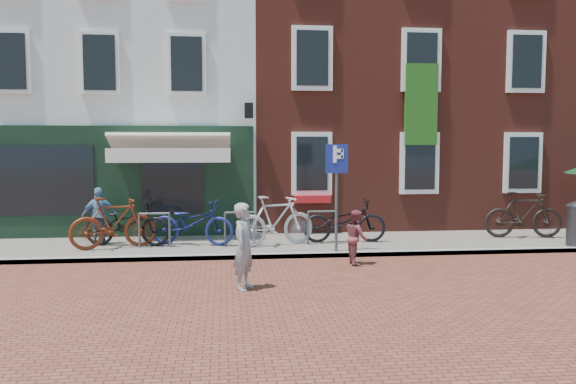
{
  "coord_description": "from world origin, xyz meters",
  "views": [
    {
      "loc": [
        -1.87,
        -12.69,
        2.54
      ],
      "look_at": [
        -0.4,
        0.69,
        1.42
      ],
      "focal_mm": 36.54,
      "sensor_mm": 36.0,
      "label": 1
    }
  ],
  "objects": [
    {
      "name": "bicycle_0",
      "position": [
        -4.17,
        1.49,
        0.64
      ],
      "size": [
        2.15,
        1.04,
        1.08
      ],
      "primitive_type": "imported",
      "rotation": [
        0.0,
        0.0,
        1.41
      ],
      "color": "black",
      "rests_on": "sidewalk"
    },
    {
      "name": "building_brick_right",
      "position": [
        8.0,
        7.0,
        5.0
      ],
      "size": [
        6.0,
        8.0,
        10.0
      ],
      "primitive_type": "cube",
      "color": "maroon",
      "rests_on": "ground"
    },
    {
      "name": "bicycle_1",
      "position": [
        -4.42,
        1.14,
        0.7
      ],
      "size": [
        2.07,
        1.16,
        1.2
      ],
      "primitive_type": "imported",
      "rotation": [
        0.0,
        0.0,
        1.89
      ],
      "color": "#60210E",
      "rests_on": "sidewalk"
    },
    {
      "name": "parking_sign",
      "position": [
        0.66,
        0.24,
        1.76
      ],
      "size": [
        0.5,
        0.08,
        2.43
      ],
      "color": "#4C4C4F",
      "rests_on": "sidewalk"
    },
    {
      "name": "building_brick_mid",
      "position": [
        2.0,
        7.0,
        5.0
      ],
      "size": [
        6.0,
        8.0,
        10.0
      ],
      "primitive_type": "cube",
      "color": "maroon",
      "rests_on": "ground"
    },
    {
      "name": "woman",
      "position": [
        -1.52,
        -2.6,
        0.76
      ],
      "size": [
        0.55,
        0.65,
        1.51
      ],
      "primitive_type": "imported",
      "rotation": [
        0.0,
        0.0,
        1.17
      ],
      "color": "gray",
      "rests_on": "ground"
    },
    {
      "name": "bicycle_2",
      "position": [
        -2.64,
        1.44,
        0.64
      ],
      "size": [
        2.18,
        1.24,
        1.08
      ],
      "primitive_type": "imported",
      "rotation": [
        0.0,
        0.0,
        1.3
      ],
      "color": "navy",
      "rests_on": "sidewalk"
    },
    {
      "name": "sidewalk",
      "position": [
        1.0,
        1.5,
        0.05
      ],
      "size": [
        24.0,
        3.0,
        0.1
      ],
      "primitive_type": "cube",
      "color": "slate",
      "rests_on": "ground"
    },
    {
      "name": "bicycle_5",
      "position": [
        5.84,
        1.6,
        0.7
      ],
      "size": [
        2.06,
        0.84,
        1.2
      ],
      "primitive_type": "imported",
      "rotation": [
        0.0,
        0.0,
        1.43
      ],
      "color": "black",
      "rests_on": "sidewalk"
    },
    {
      "name": "bicycle_4",
      "position": [
        1.09,
        1.43,
        0.64
      ],
      "size": [
        2.08,
        0.79,
        1.08
      ],
      "primitive_type": "imported",
      "rotation": [
        0.0,
        0.0,
        1.54
      ],
      "color": "black",
      "rests_on": "sidewalk"
    },
    {
      "name": "bicycle_3",
      "position": [
        -0.65,
        1.14,
        0.7
      ],
      "size": [
        2.08,
        1.16,
        1.2
      ],
      "primitive_type": "imported",
      "rotation": [
        0.0,
        0.0,
        1.89
      ],
      "color": "#BABABC",
      "rests_on": "sidewalk"
    },
    {
      "name": "ground",
      "position": [
        0.0,
        0.0,
        0.0
      ],
      "size": [
        80.0,
        80.0,
        0.0
      ],
      "primitive_type": "plane",
      "color": "brown"
    },
    {
      "name": "building_stucco",
      "position": [
        -5.0,
        7.0,
        4.5
      ],
      "size": [
        8.0,
        8.0,
        9.0
      ],
      "primitive_type": "cube",
      "color": "silver",
      "rests_on": "ground"
    },
    {
      "name": "boy",
      "position": [
        0.9,
        -0.73,
        0.58
      ],
      "size": [
        0.45,
        0.57,
        1.15
      ],
      "primitive_type": "imported",
      "rotation": [
        0.0,
        0.0,
        1.59
      ],
      "color": "brown",
      "rests_on": "ground"
    },
    {
      "name": "cafe_person",
      "position": [
        -4.87,
        1.81,
        0.79
      ],
      "size": [
        0.86,
        0.5,
        1.38
      ],
      "primitive_type": "imported",
      "rotation": [
        0.0,
        0.0,
        3.36
      ],
      "color": "#5E8FB6",
      "rests_on": "sidewalk"
    }
  ]
}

